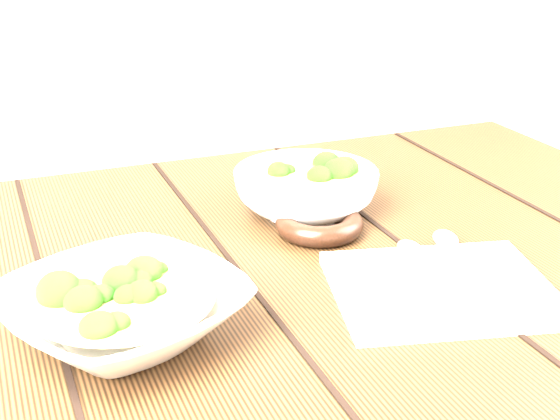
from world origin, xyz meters
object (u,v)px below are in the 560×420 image
trivet (319,224)px  soup_bowl_front (124,309)px  table (259,363)px  soup_bowl_back (306,190)px  napkin (441,288)px

trivet → soup_bowl_front: bearing=-151.1°
table → trivet: (0.10, 0.06, 0.13)m
soup_bowl_back → trivet: 0.07m
soup_bowl_back → soup_bowl_front: bearing=-142.4°
soup_bowl_front → trivet: bearing=28.9°
table → soup_bowl_front: bearing=-152.9°
soup_bowl_back → napkin: (0.04, -0.25, -0.03)m
soup_bowl_back → trivet: (-0.01, -0.07, -0.02)m
soup_bowl_front → soup_bowl_back: size_ratio=1.44×
soup_bowl_front → table: bearing=27.1°
soup_bowl_front → trivet: 0.30m
trivet → soup_bowl_back: bearing=80.4°
trivet → napkin: size_ratio=0.48×
soup_bowl_front → soup_bowl_back: soup_bowl_back is taller
soup_bowl_front → napkin: (0.32, -0.04, -0.02)m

